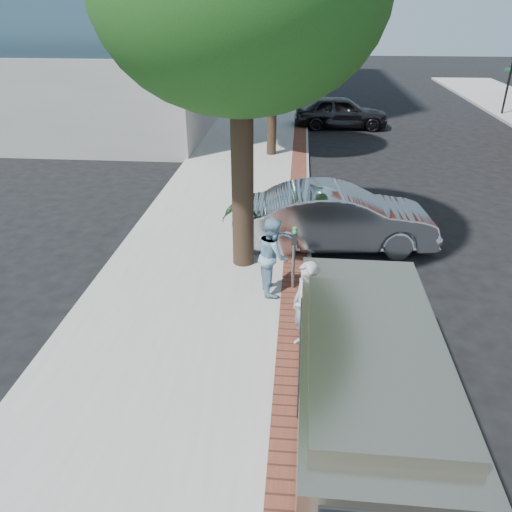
# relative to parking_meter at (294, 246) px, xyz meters

# --- Properties ---
(ground) EXTENTS (120.00, 120.00, 0.00)m
(ground) POSITION_rel_parking_meter_xyz_m (-0.65, -0.73, -1.21)
(ground) COLOR black
(ground) RESTS_ON ground
(sidewalk) EXTENTS (5.00, 60.00, 0.15)m
(sidewalk) POSITION_rel_parking_meter_xyz_m (-2.15, 7.27, -1.13)
(sidewalk) COLOR #9E9991
(sidewalk) RESTS_ON ground
(brick_strip) EXTENTS (0.60, 60.00, 0.01)m
(brick_strip) POSITION_rel_parking_meter_xyz_m (0.05, 7.27, -1.05)
(brick_strip) COLOR brown
(brick_strip) RESTS_ON sidewalk
(curb) EXTENTS (0.10, 60.00, 0.15)m
(curb) POSITION_rel_parking_meter_xyz_m (0.40, 7.27, -1.13)
(curb) COLOR gray
(curb) RESTS_ON ground
(office_base) EXTENTS (18.20, 22.20, 4.00)m
(office_base) POSITION_rel_parking_meter_xyz_m (-13.65, 21.27, 0.79)
(office_base) COLOR gray
(office_base) RESTS_ON ground
(signal_near) EXTENTS (0.70, 0.15, 3.80)m
(signal_near) POSITION_rel_parking_meter_xyz_m (0.25, 21.27, 1.05)
(signal_near) COLOR black
(signal_near) RESTS_ON ground
(signal_far) EXTENTS (0.70, 0.15, 3.80)m
(signal_far) POSITION_rel_parking_meter_xyz_m (11.85, 21.27, 1.05)
(signal_far) COLOR black
(signal_far) RESTS_ON ground
(tree_far) EXTENTS (4.80, 4.80, 7.14)m
(tree_far) POSITION_rel_parking_meter_xyz_m (-1.15, 11.27, 4.09)
(tree_far) COLOR black
(tree_far) RESTS_ON sidewalk
(parking_meter) EXTENTS (0.12, 0.32, 1.47)m
(parking_meter) POSITION_rel_parking_meter_xyz_m (0.00, 0.00, 0.00)
(parking_meter) COLOR gray
(parking_meter) RESTS_ON sidewalk
(person_gray) EXTENTS (0.69, 0.78, 1.79)m
(person_gray) POSITION_rel_parking_meter_xyz_m (0.25, -2.19, -0.16)
(person_gray) COLOR #B1B1B6
(person_gray) RESTS_ON sidewalk
(person_officer) EXTENTS (0.85, 0.98, 1.75)m
(person_officer) POSITION_rel_parking_meter_xyz_m (-0.46, -0.14, -0.18)
(person_officer) COLOR #80ADC7
(person_officer) RESTS_ON sidewalk
(person_green) EXTENTS (1.03, 0.55, 1.67)m
(person_green) POSITION_rel_parking_meter_xyz_m (-1.38, 1.81, -0.22)
(person_green) COLOR #3C8544
(person_green) RESTS_ON sidewalk
(sedan_silver) EXTENTS (5.24, 2.27, 1.68)m
(sedan_silver) POSITION_rel_parking_meter_xyz_m (1.13, 2.58, -0.37)
(sedan_silver) COLOR #B4B6BC
(sedan_silver) RESTS_ON ground
(bg_car) EXTENTS (4.90, 2.04, 1.66)m
(bg_car) POSITION_rel_parking_meter_xyz_m (2.16, 17.27, -0.38)
(bg_car) COLOR black
(bg_car) RESTS_ON ground
(van) EXTENTS (2.05, 5.22, 1.91)m
(van) POSITION_rel_parking_meter_xyz_m (1.15, -3.94, -0.16)
(van) COLOR gray
(van) RESTS_ON ground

